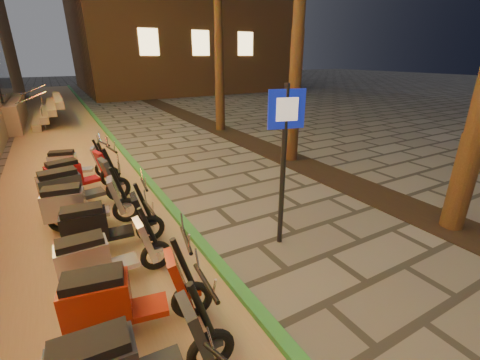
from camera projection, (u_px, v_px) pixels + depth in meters
parking_strip at (69, 164)px, 9.84m from camera, size 3.40×60.00×0.01m
green_curb at (126, 155)px, 10.61m from camera, size 0.18×60.00×0.10m
planting_strip at (337, 178)px, 8.67m from camera, size 1.20×40.00×0.02m
pedestrian_sign at (284, 146)px, 5.10m from camera, size 0.59×0.18×2.73m
scooter_7 at (122, 299)px, 3.67m from camera, size 1.69×0.74×1.19m
scooter_8 at (102, 257)px, 4.50m from camera, size 1.56×0.55×1.10m
scooter_9 at (102, 225)px, 5.30m from camera, size 1.63×0.59×1.14m
scooter_10 at (80, 205)px, 5.99m from camera, size 1.68×0.70×1.18m
scooter_11 at (75, 187)px, 6.69m from camera, size 1.82×0.75×1.27m
scooter_12 at (76, 175)px, 7.51m from camera, size 1.65×0.81×1.17m
scooter_13 at (73, 164)px, 8.40m from camera, size 1.53×0.72×1.07m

